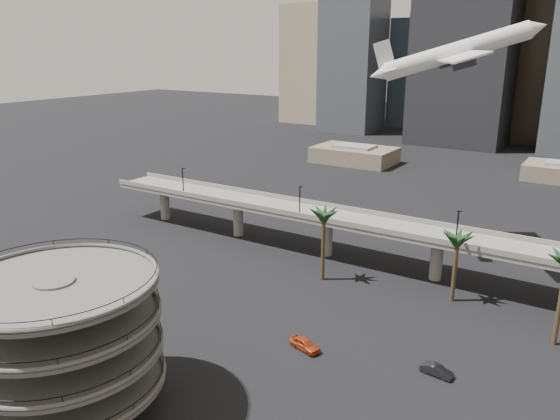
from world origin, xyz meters
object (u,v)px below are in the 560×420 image
Objects in this scene: overpass at (380,230)px; airborne_jet at (456,52)px; car_a at (305,344)px; parking_ramp at (61,334)px; car_b at (437,370)px.

airborne_jet is (7.90, 11.62, 31.70)m from overpass.
airborne_jet is at bearing 55.79° from overpass.
overpass is at bearing 20.98° from car_a.
car_a is at bearing -84.48° from overpass.
parking_ramp reaches higher than car_b.
airborne_jet is 59.00m from car_a.
parking_ramp is at bearing 137.52° from car_b.
car_a is (-4.70, -44.70, -38.22)m from airborne_jet.
airborne_jet reaches higher than car_b.
car_a is at bearing 57.98° from parking_ramp.
car_a is (3.20, -33.09, -6.52)m from overpass.
parking_ramp is at bearing -135.98° from airborne_jet.
airborne_jet reaches higher than parking_ramp.
airborne_jet reaches higher than overpass.
car_b is at bearing 41.57° from parking_ramp.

